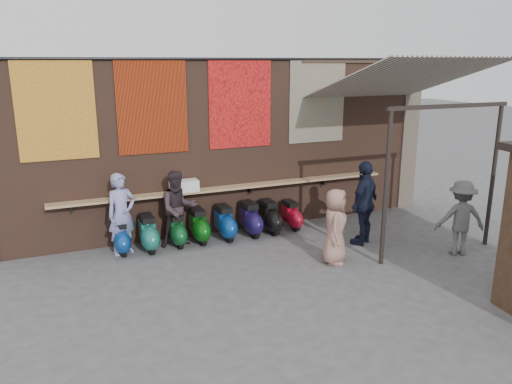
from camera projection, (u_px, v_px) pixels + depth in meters
ground at (273, 269)px, 9.74m from camera, size 70.00×70.00×0.00m
brick_wall at (225, 147)px, 11.63m from camera, size 10.00×0.40×4.00m
pier_right at (405, 134)px, 13.61m from camera, size 0.50×0.50×4.00m
eating_counter at (231, 188)px, 11.53m from camera, size 8.00×0.32×0.05m
shelf_box at (184, 186)px, 11.04m from camera, size 0.62×0.30×0.26m
tapestry_redgold at (56, 110)px, 9.82m from camera, size 1.50×0.02×2.00m
tapestry_sun at (152, 107)px, 10.54m from camera, size 1.50×0.02×2.00m
tapestry_orange at (240, 104)px, 11.30m from camera, size 1.50×0.02×2.00m
tapestry_multi at (317, 101)px, 12.06m from camera, size 1.50×0.02×2.00m
hang_rail at (227, 59)px, 10.92m from camera, size 9.50×0.06×0.06m
scooter_stool_0 at (121, 238)px, 10.47m from camera, size 0.32×0.71×0.68m
scooter_stool_1 at (148, 234)px, 10.61m from camera, size 0.36×0.80×0.76m
scooter_stool_2 at (177, 230)px, 10.91m from camera, size 0.33×0.73×0.69m
scooter_stool_3 at (199, 226)px, 11.11m from camera, size 0.36×0.79×0.75m
scooter_stool_4 at (225, 223)px, 11.30m from camera, size 0.36×0.80×0.76m
scooter_stool_5 at (250, 219)px, 11.55m from camera, size 0.37×0.81×0.77m
scooter_stool_6 at (269, 217)px, 11.72m from camera, size 0.36×0.80×0.76m
scooter_stool_7 at (291, 215)px, 12.01m from camera, size 0.32×0.71×0.67m
diner_left at (122, 214)px, 10.33m from camera, size 0.73×0.59×1.73m
diner_right at (178, 209)px, 10.79m from camera, size 0.83×0.66×1.68m
shopper_navy at (365, 203)px, 10.89m from camera, size 1.17×0.95×1.87m
shopper_grey at (461, 218)px, 10.32m from camera, size 1.17×0.94×1.58m
shopper_tan at (335, 226)px, 9.87m from camera, size 0.82×0.89×1.53m
awning_canvas at (402, 79)px, 10.97m from camera, size 3.20×3.28×0.97m
awning_ledger at (361, 60)px, 12.28m from camera, size 3.30×0.08×0.12m
awning_header at (450, 106)px, 9.75m from camera, size 3.00×0.08×0.08m
awning_post_left at (386, 189)px, 9.61m from camera, size 0.09×0.09×3.10m
awning_post_right at (493, 176)px, 10.67m from camera, size 0.09×0.09×3.10m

